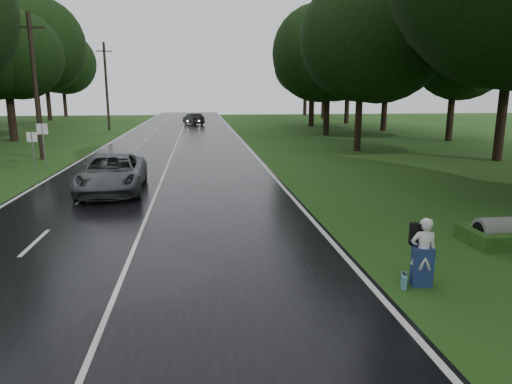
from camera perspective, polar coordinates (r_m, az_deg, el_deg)
ground at (r=12.71m, az=-15.56°, el=-8.54°), size 160.00×160.00×0.00m
road at (r=32.12m, az=-10.50°, el=4.25°), size 12.00×140.00×0.04m
lane_center at (r=32.12m, az=-10.50°, el=4.30°), size 0.12×140.00×0.01m
grey_car at (r=21.54m, az=-17.42°, el=2.25°), size 2.99×6.04×1.65m
far_car at (r=63.77m, az=-7.78°, el=8.98°), size 3.05×4.84×1.51m
hitchhiker at (r=11.37m, az=19.98°, el=-7.27°), size 0.65×0.61×1.64m
suitcase at (r=11.36m, az=17.87°, el=-10.44°), size 0.27×0.44×0.30m
culvert at (r=15.66m, az=28.20°, el=-5.62°), size 1.60×0.80×0.80m
utility_pole_mid at (r=33.97m, az=-24.96°, el=3.70°), size 1.80×0.28×9.34m
utility_pole_far at (r=57.13m, az=-17.73°, el=7.33°), size 1.80×0.28×9.91m
road_sign_a at (r=28.51m, az=-25.69°, el=2.18°), size 0.54×0.10×2.26m
road_sign_b at (r=30.21m, az=-24.63°, el=2.79°), size 0.62×0.10×2.60m
tree_left_e at (r=47.65m, az=-27.79°, el=5.61°), size 8.90×8.90×13.91m
tree_left_f at (r=64.66m, az=-25.19°, el=7.27°), size 11.16×11.16×17.43m
tree_right_d at (r=36.10m, az=12.42°, el=5.02°), size 9.23×9.23×14.42m
tree_right_e at (r=48.75m, az=8.65°, el=7.01°), size 8.79×8.79×13.73m
tree_right_f at (r=61.25m, az=6.84°, el=8.13°), size 9.01×9.01×14.08m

